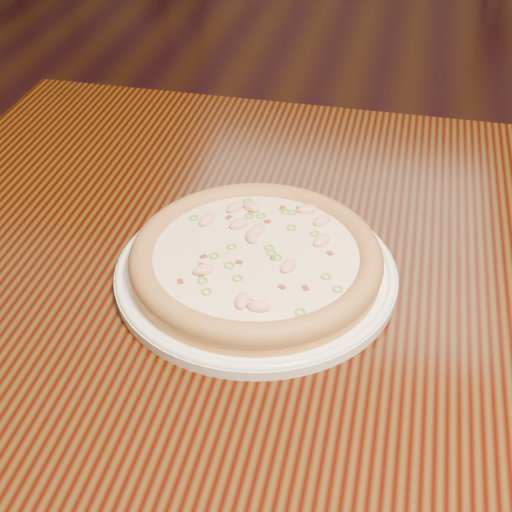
# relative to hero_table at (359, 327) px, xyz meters

# --- Properties ---
(ground) EXTENTS (9.00, 9.00, 0.00)m
(ground) POSITION_rel_hero_table_xyz_m (-0.33, 0.55, -0.65)
(ground) COLOR black
(hero_table) EXTENTS (1.20, 0.80, 0.75)m
(hero_table) POSITION_rel_hero_table_xyz_m (0.00, 0.00, 0.00)
(hero_table) COLOR black
(hero_table) RESTS_ON ground
(plate) EXTENTS (0.32, 0.32, 0.02)m
(plate) POSITION_rel_hero_table_xyz_m (-0.12, -0.05, 0.11)
(plate) COLOR white
(plate) RESTS_ON hero_table
(pizza) EXTENTS (0.28, 0.28, 0.03)m
(pizza) POSITION_rel_hero_table_xyz_m (-0.12, -0.05, 0.13)
(pizza) COLOR #C58949
(pizza) RESTS_ON plate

